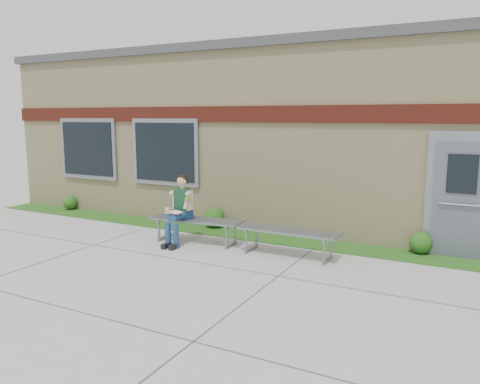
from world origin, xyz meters
The scene contains 9 objects.
ground centered at (0.00, 0.00, 0.00)m, with size 80.00×80.00×0.00m, color #9E9E99.
grass_strip centered at (0.00, 2.60, 0.01)m, with size 16.00×0.80×0.02m, color #195516.
school_building centered at (0.00, 5.99, 2.10)m, with size 16.20×6.22×4.20m.
bench_left centered at (-1.28, 1.62, 0.38)m, with size 1.94×0.70×0.49m.
bench_right centered at (0.72, 1.62, 0.38)m, with size 1.90×0.55×0.49m.
girl centered at (-1.54, 1.42, 0.74)m, with size 0.50×0.82×1.40m.
shrub_west centered at (-6.18, 2.85, 0.20)m, with size 0.37×0.37×0.37m, color #195516.
shrub_mid centered at (-1.59, 2.85, 0.25)m, with size 0.47×0.47×0.47m, color #195516.
shrub_east centered at (2.89, 2.85, 0.23)m, with size 0.41×0.41×0.41m, color #195516.
Camera 1 is at (3.78, -6.21, 2.56)m, focal length 35.00 mm.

